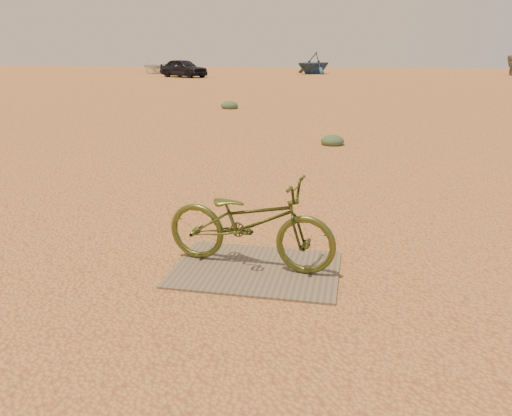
% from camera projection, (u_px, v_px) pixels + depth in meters
% --- Properties ---
extents(ground, '(120.00, 120.00, 0.00)m').
position_uv_depth(ground, '(302.00, 252.00, 5.20)').
color(ground, '#D09146').
rests_on(ground, ground).
extents(plywood_board, '(1.56, 1.12, 0.02)m').
position_uv_depth(plywood_board, '(256.00, 269.00, 4.76)').
color(plywood_board, '#6F604A').
rests_on(plywood_board, ground).
extents(bicycle, '(1.73, 0.80, 0.88)m').
position_uv_depth(bicycle, '(250.00, 222.00, 4.70)').
color(bicycle, '#454D1C').
rests_on(bicycle, plywood_board).
extents(car, '(4.43, 3.29, 1.40)m').
position_uv_depth(car, '(183.00, 68.00, 39.09)').
color(car, black).
rests_on(car, ground).
extents(boat_near_left, '(5.44, 6.51, 1.16)m').
position_uv_depth(boat_near_left, '(157.00, 67.00, 46.87)').
color(boat_near_left, silver).
rests_on(boat_near_left, ground).
extents(boat_far_left, '(4.80, 4.85, 1.93)m').
position_uv_depth(boat_far_left, '(314.00, 63.00, 44.46)').
color(boat_far_left, navy).
rests_on(boat_far_left, ground).
extents(kale_a, '(0.52, 0.52, 0.29)m').
position_uv_depth(kale_a, '(332.00, 145.00, 11.13)').
color(kale_a, '#48613F').
rests_on(kale_a, ground).
extents(kale_c, '(0.63, 0.63, 0.34)m').
position_uv_depth(kale_c, '(230.00, 109.00, 18.07)').
color(kale_c, '#48613F').
rests_on(kale_c, ground).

